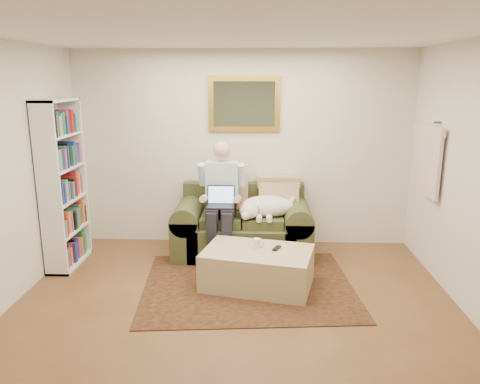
# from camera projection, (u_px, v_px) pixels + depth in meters

# --- Properties ---
(room_shell) EXTENTS (4.51, 5.00, 2.61)m
(room_shell) POSITION_uv_depth(u_px,v_px,m) (233.00, 185.00, 4.18)
(room_shell) COLOR brown
(room_shell) RESTS_ON ground
(rug) EXTENTS (2.43, 2.01, 0.01)m
(rug) POSITION_uv_depth(u_px,v_px,m) (248.00, 285.00, 5.16)
(rug) COLOR black
(rug) RESTS_ON room_shell
(sofa) EXTENTS (1.74, 0.89, 1.05)m
(sofa) POSITION_uv_depth(u_px,v_px,m) (243.00, 231.00, 6.04)
(sofa) COLOR #434424
(sofa) RESTS_ON room_shell
(seated_man) EXTENTS (0.57, 0.82, 1.47)m
(seated_man) POSITION_uv_depth(u_px,v_px,m) (221.00, 202.00, 5.79)
(seated_man) COLOR #8CBAD8
(seated_man) RESTS_ON sofa
(laptop) EXTENTS (0.34, 0.27, 0.25)m
(laptop) POSITION_uv_depth(u_px,v_px,m) (221.00, 201.00, 5.72)
(laptop) COLOR black
(laptop) RESTS_ON seated_man
(sleeping_dog) EXTENTS (0.72, 0.45, 0.27)m
(sleeping_dog) POSITION_uv_depth(u_px,v_px,m) (267.00, 206.00, 5.86)
(sleeping_dog) COLOR white
(sleeping_dog) RESTS_ON sofa
(ottoman) EXTENTS (1.28, 0.97, 0.42)m
(ottoman) POSITION_uv_depth(u_px,v_px,m) (258.00, 268.00, 5.11)
(ottoman) COLOR tan
(ottoman) RESTS_ON room_shell
(coffee_mug) EXTENTS (0.08, 0.08, 0.10)m
(coffee_mug) POSITION_uv_depth(u_px,v_px,m) (257.00, 243.00, 5.13)
(coffee_mug) COLOR white
(coffee_mug) RESTS_ON ottoman
(tv_remote) EXTENTS (0.11, 0.16, 0.02)m
(tv_remote) POSITION_uv_depth(u_px,v_px,m) (277.00, 248.00, 5.09)
(tv_remote) COLOR black
(tv_remote) RESTS_ON ottoman
(bookshelf) EXTENTS (0.28, 0.80, 2.00)m
(bookshelf) POSITION_uv_depth(u_px,v_px,m) (63.00, 184.00, 5.55)
(bookshelf) COLOR white
(bookshelf) RESTS_ON room_shell
(wall_mirror) EXTENTS (0.94, 0.04, 0.72)m
(wall_mirror) POSITION_uv_depth(u_px,v_px,m) (244.00, 104.00, 6.09)
(wall_mirror) COLOR gold
(wall_mirror) RESTS_ON room_shell
(hanging_shirt) EXTENTS (0.06, 0.52, 0.90)m
(hanging_shirt) POSITION_uv_depth(u_px,v_px,m) (432.00, 158.00, 5.29)
(hanging_shirt) COLOR beige
(hanging_shirt) RESTS_ON room_shell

